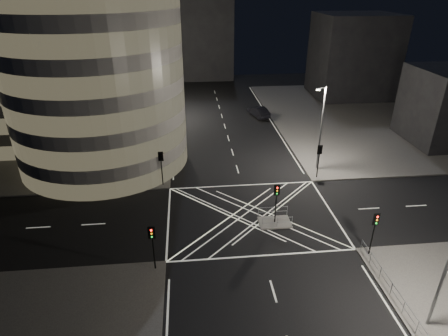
{
  "coord_description": "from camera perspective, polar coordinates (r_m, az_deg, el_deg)",
  "views": [
    {
      "loc": [
        -5.69,
        -30.07,
        20.56
      ],
      "look_at": [
        -2.19,
        4.56,
        3.0
      ],
      "focal_mm": 30.0,
      "sensor_mm": 36.0,
      "label": 1
    }
  ],
  "objects": [
    {
      "name": "tree_c",
      "position": [
        53.87,
        -10.73,
        8.52
      ],
      "size": [
        3.79,
        3.79,
        6.15
      ],
      "color": "black",
      "rests_on": "sidewalk_far_left"
    },
    {
      "name": "sedan",
      "position": [
        63.51,
        5.29,
        8.57
      ],
      "size": [
        3.26,
        5.4,
        1.68
      ],
      "primitive_type": "imported",
      "rotation": [
        0.0,
        0.0,
        3.45
      ],
      "color": "black",
      "rests_on": "ground"
    },
    {
      "name": "traffic_signal_fr",
      "position": [
        43.37,
        14.3,
        1.88
      ],
      "size": [
        0.55,
        0.22,
        4.0
      ],
      "color": "black",
      "rests_on": "sidewalk_far_right"
    },
    {
      "name": "traffic_signal_island",
      "position": [
        34.45,
        8.0,
        -4.33
      ],
      "size": [
        0.55,
        0.22,
        4.0
      ],
      "color": "black",
      "rests_on": "central_island"
    },
    {
      "name": "traffic_signal_fl",
      "position": [
        40.99,
        -9.55,
        0.88
      ],
      "size": [
        0.55,
        0.22,
        4.0
      ],
      "color": "black",
      "rests_on": "sidewalk_far_left"
    },
    {
      "name": "railing_near_right",
      "position": [
        30.19,
        24.89,
        -17.48
      ],
      "size": [
        0.06,
        11.7,
        1.1
      ],
      "primitive_type": "cube",
      "color": "slate",
      "rests_on": "sidewalk_near_right"
    },
    {
      "name": "tree_e",
      "position": [
        65.28,
        -10.04,
        12.07
      ],
      "size": [
        4.47,
        4.47,
        6.86
      ],
      "color": "black",
      "rests_on": "sidewalk_far_left"
    },
    {
      "name": "street_lamp_left_near",
      "position": [
        44.83,
        -10.3,
        6.76
      ],
      "size": [
        1.25,
        0.25,
        10.0
      ],
      "color": "slate",
      "rests_on": "sidewalk_far_left"
    },
    {
      "name": "sidewalk_far_right",
      "position": [
        69.86,
        24.54,
        7.28
      ],
      "size": [
        42.0,
        42.0,
        0.15
      ],
      "primitive_type": "cube",
      "color": "#494644",
      "rests_on": "ground"
    },
    {
      "name": "street_lamp_left_far",
      "position": [
        62.03,
        -9.28,
        12.42
      ],
      "size": [
        1.25,
        0.25,
        10.0
      ],
      "color": "slate",
      "rests_on": "sidewalk_far_left"
    },
    {
      "name": "traffic_signal_nl",
      "position": [
        29.37,
        -10.85,
        -10.73
      ],
      "size": [
        0.55,
        0.22,
        4.0
      ],
      "color": "black",
      "rests_on": "sidewalk_near_left"
    },
    {
      "name": "ground",
      "position": [
        36.87,
        4.14,
        -7.2
      ],
      "size": [
        120.0,
        120.0,
        0.0
      ],
      "primitive_type": "plane",
      "color": "black",
      "rests_on": "ground"
    },
    {
      "name": "street_lamp_right_near",
      "position": [
        26.7,
        30.95,
        -11.94
      ],
      "size": [
        1.25,
        0.25,
        10.0
      ],
      "color": "slate",
      "rests_on": "sidewalk_near_right"
    },
    {
      "name": "tree_b",
      "position": [
        47.94,
        -11.3,
        7.23
      ],
      "size": [
        4.19,
        4.19,
        7.21
      ],
      "color": "black",
      "rests_on": "sidewalk_far_left"
    },
    {
      "name": "traffic_signal_nr",
      "position": [
        32.6,
        21.98,
        -8.24
      ],
      "size": [
        0.55,
        0.22,
        4.0
      ],
      "color": "black",
      "rests_on": "sidewalk_near_right"
    },
    {
      "name": "railing_island_south",
      "position": [
        34.92,
        8.1,
        -8.21
      ],
      "size": [
        2.8,
        0.06,
        1.1
      ],
      "primitive_type": "cube",
      "color": "slate",
      "rests_on": "central_island"
    },
    {
      "name": "street_lamp_right_far",
      "position": [
        44.51,
        14.56,
        6.17
      ],
      "size": [
        1.25,
        0.25,
        10.0
      ],
      "color": "slate",
      "rests_on": "sidewalk_far_right"
    },
    {
      "name": "tree_a",
      "position": [
        42.39,
        -11.9,
        4.4
      ],
      "size": [
        4.39,
        4.39,
        7.22
      ],
      "color": "black",
      "rests_on": "sidewalk_far_left"
    },
    {
      "name": "railing_island_north",
      "position": [
        36.36,
        7.46,
        -6.6
      ],
      "size": [
        2.8,
        0.06,
        1.1
      ],
      "primitive_type": "cube",
      "color": "slate",
      "rests_on": "central_island"
    },
    {
      "name": "building_far_end",
      "position": [
        88.84,
        -4.9,
        19.2
      ],
      "size": [
        18.0,
        8.0,
        18.0
      ],
      "primitive_type": "cube",
      "color": "black",
      "rests_on": "ground"
    },
    {
      "name": "building_right_far",
      "position": [
        77.98,
        19.05,
        15.86
      ],
      "size": [
        14.0,
        12.0,
        15.0
      ],
      "primitive_type": "cube",
      "color": "black",
      "rests_on": "sidewalk_far_right"
    },
    {
      "name": "central_island",
      "position": [
        35.99,
        7.71,
        -8.21
      ],
      "size": [
        3.0,
        2.0,
        0.15
      ],
      "primitive_type": "cube",
      "color": "slate",
      "rests_on": "ground"
    },
    {
      "name": "office_tower_curved",
      "position": [
        51.68,
        -23.57,
        15.87
      ],
      "size": [
        30.0,
        29.0,
        27.2
      ],
      "color": "gray",
      "rests_on": "sidewalk_far_left"
    },
    {
      "name": "office_block_rear",
      "position": [
        74.49,
        -19.36,
        18.11
      ],
      "size": [
        24.0,
        16.0,
        22.0
      ],
      "primitive_type": "cube",
      "color": "gray",
      "rests_on": "sidewalk_far_left"
    },
    {
      "name": "sidewalk_far_left",
      "position": [
        64.96,
        -26.58,
        5.5
      ],
      "size": [
        42.0,
        42.0,
        0.15
      ],
      "primitive_type": "cube",
      "color": "#494644",
      "rests_on": "ground"
    },
    {
      "name": "tree_d",
      "position": [
        59.2,
        -10.46,
        11.69
      ],
      "size": [
        4.74,
        4.74,
        8.18
      ],
      "color": "black",
      "rests_on": "sidewalk_far_left"
    }
  ]
}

